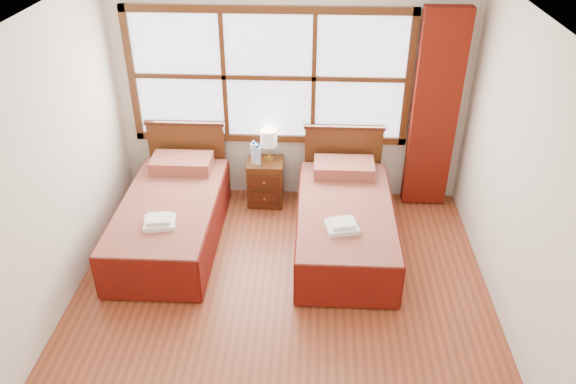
{
  "coord_description": "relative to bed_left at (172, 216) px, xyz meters",
  "views": [
    {
      "loc": [
        0.27,
        -3.75,
        3.66
      ],
      "look_at": [
        0.04,
        0.7,
        0.94
      ],
      "focal_mm": 35.0,
      "sensor_mm": 36.0,
      "label": 1
    }
  ],
  "objects": [
    {
      "name": "floor",
      "position": [
        1.24,
        -1.2,
        -0.3
      ],
      "size": [
        4.5,
        4.5,
        0.0
      ],
      "primitive_type": "plane",
      "color": "brown",
      "rests_on": "ground"
    },
    {
      "name": "ceiling",
      "position": [
        1.24,
        -1.2,
        2.3
      ],
      "size": [
        4.5,
        4.5,
        0.0
      ],
      "primitive_type": "plane",
      "rotation": [
        3.14,
        0.0,
        0.0
      ],
      "color": "white",
      "rests_on": "wall_back"
    },
    {
      "name": "wall_back",
      "position": [
        1.24,
        1.05,
        1.0
      ],
      "size": [
        4.0,
        0.0,
        4.0
      ],
      "primitive_type": "plane",
      "rotation": [
        1.57,
        0.0,
        0.0
      ],
      "color": "silver",
      "rests_on": "floor"
    },
    {
      "name": "wall_left",
      "position": [
        -0.76,
        -1.2,
        1.0
      ],
      "size": [
        0.0,
        4.5,
        4.5
      ],
      "primitive_type": "plane",
      "rotation": [
        1.57,
        0.0,
        1.57
      ],
      "color": "silver",
      "rests_on": "floor"
    },
    {
      "name": "wall_right",
      "position": [
        3.24,
        -1.2,
        1.0
      ],
      "size": [
        0.0,
        4.5,
        4.5
      ],
      "primitive_type": "plane",
      "rotation": [
        1.57,
        0.0,
        -1.57
      ],
      "color": "silver",
      "rests_on": "floor"
    },
    {
      "name": "window",
      "position": [
        0.99,
        1.01,
        1.2
      ],
      "size": [
        3.16,
        0.06,
        1.56
      ],
      "color": "white",
      "rests_on": "wall_back"
    },
    {
      "name": "curtain",
      "position": [
        2.84,
        0.91,
        0.87
      ],
      "size": [
        0.5,
        0.16,
        2.3
      ],
      "primitive_type": "cube",
      "color": "maroon",
      "rests_on": "wall_back"
    },
    {
      "name": "bed_left",
      "position": [
        0.0,
        0.0,
        0.0
      ],
      "size": [
        1.0,
        2.02,
        0.97
      ],
      "color": "#3B190C",
      "rests_on": "floor"
    },
    {
      "name": "bed_right",
      "position": [
        1.85,
        0.0,
        -0.0
      ],
      "size": [
        1.0,
        2.02,
        0.96
      ],
      "color": "#3B190C",
      "rests_on": "floor"
    },
    {
      "name": "nightstand",
      "position": [
        0.95,
        0.8,
        -0.02
      ],
      "size": [
        0.42,
        0.41,
        0.55
      ],
      "color": "#4B2610",
      "rests_on": "floor"
    },
    {
      "name": "towels_left",
      "position": [
        0.02,
        -0.49,
        0.26
      ],
      "size": [
        0.34,
        0.31,
        0.09
      ],
      "rotation": [
        0.0,
        0.0,
        0.18
      ],
      "color": "white",
      "rests_on": "bed_left"
    },
    {
      "name": "towels_right",
      "position": [
        1.8,
        -0.47,
        0.26
      ],
      "size": [
        0.35,
        0.32,
        0.09
      ],
      "rotation": [
        0.0,
        0.0,
        0.24
      ],
      "color": "white",
      "rests_on": "bed_right"
    },
    {
      "name": "lamp",
      "position": [
        0.99,
        0.85,
        0.52
      ],
      "size": [
        0.19,
        0.19,
        0.37
      ],
      "color": "gold",
      "rests_on": "nightstand"
    },
    {
      "name": "bottle_near",
      "position": [
        0.82,
        0.76,
        0.38
      ],
      "size": [
        0.07,
        0.07,
        0.28
      ],
      "color": "#BEDEF5",
      "rests_on": "nightstand"
    },
    {
      "name": "bottle_far",
      "position": [
        0.87,
        0.74,
        0.37
      ],
      "size": [
        0.06,
        0.06,
        0.24
      ],
      "color": "#BEDEF5",
      "rests_on": "nightstand"
    }
  ]
}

